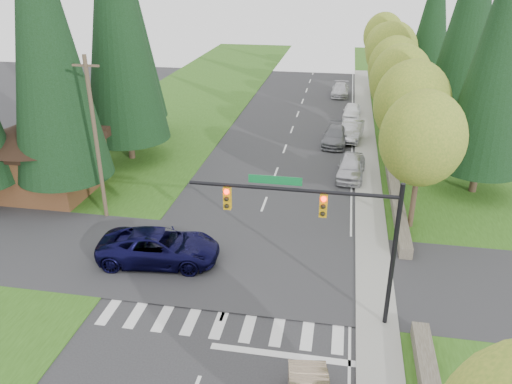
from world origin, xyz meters
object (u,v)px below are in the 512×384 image
(parked_car_e, at_px, (340,90))
(parked_car_b, at_px, (335,136))
(suv_navy, at_px, (159,247))
(parked_car_d, at_px, (352,111))
(parked_car_a, at_px, (351,167))
(parked_car_c, at_px, (352,130))

(parked_car_e, bearing_deg, parked_car_b, -88.42)
(suv_navy, xyz_separation_m, parked_car_e, (8.55, 38.85, -0.18))
(parked_car_d, xyz_separation_m, parked_car_e, (-1.40, 9.42, -0.01))
(parked_car_a, relative_size, parked_car_b, 0.97)
(parked_car_d, bearing_deg, parked_car_a, -86.45)
(parked_car_b, xyz_separation_m, parked_car_e, (0.00, 17.92, -0.02))
(suv_navy, distance_m, parked_car_a, 16.76)
(parked_car_a, relative_size, parked_car_d, 1.14)
(parked_car_d, relative_size, parked_car_e, 0.87)
(parked_car_b, bearing_deg, parked_car_a, -75.06)
(parked_car_a, xyz_separation_m, parked_car_d, (0.00, 15.94, -0.10))
(suv_navy, distance_m, parked_car_b, 22.61)
(suv_navy, height_order, parked_car_e, suv_navy)
(parked_car_c, height_order, parked_car_d, parked_car_c)
(parked_car_b, height_order, parked_car_d, parked_car_b)
(parked_car_c, bearing_deg, parked_car_d, 97.47)
(parked_car_a, distance_m, parked_car_d, 15.94)
(suv_navy, bearing_deg, parked_car_b, -28.31)
(parked_car_a, distance_m, parked_car_b, 7.57)
(parked_car_c, xyz_separation_m, parked_car_d, (0.00, 6.93, -0.10))
(parked_car_a, xyz_separation_m, parked_car_e, (-1.40, 25.35, -0.11))
(parked_car_b, relative_size, parked_car_d, 1.18)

